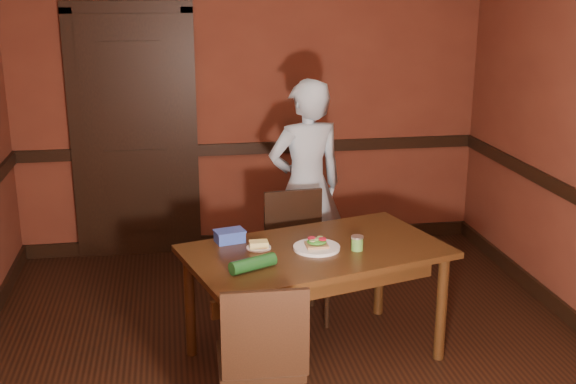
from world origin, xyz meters
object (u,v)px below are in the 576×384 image
object	(u,v)px
sauce_jar	(357,243)
cheese_saucer	(259,246)
chair_far	(295,260)
chair_near	(260,357)
person	(306,187)
sandwich_plate	(317,246)
food_tub	(230,236)
dining_table	(315,303)

from	to	relation	value
sauce_jar	cheese_saucer	xyz separation A→B (m)	(-0.59, 0.12, -0.03)
chair_far	chair_near	bearing A→B (deg)	-112.84
person	sandwich_plate	xyz separation A→B (m)	(-0.14, -1.09, -0.06)
chair_far	food_tub	xyz separation A→B (m)	(-0.47, -0.34, 0.32)
person	cheese_saucer	world-z (taller)	person
chair_near	cheese_saucer	world-z (taller)	chair_near
chair_near	food_tub	bearing A→B (deg)	-84.60
cheese_saucer	dining_table	bearing A→B (deg)	-10.03
chair_far	sauce_jar	distance (m)	0.74
chair_far	sandwich_plate	xyz separation A→B (m)	(0.04, -0.55, 0.30)
food_tub	sauce_jar	bearing A→B (deg)	-33.28
dining_table	chair_far	size ratio (longest dim) A/B	1.74
sandwich_plate	food_tub	bearing A→B (deg)	157.40
chair_near	food_tub	size ratio (longest dim) A/B	4.36
sandwich_plate	cheese_saucer	distance (m)	0.35
chair_far	chair_near	xyz separation A→B (m)	(-0.41, -1.30, 0.01)
sandwich_plate	sauce_jar	distance (m)	0.25
person	sandwich_plate	size ratio (longest dim) A/B	5.69
sauce_jar	food_tub	world-z (taller)	sauce_jar
chair_near	sauce_jar	xyz separation A→B (m)	(0.69, 0.70, 0.32)
person	cheese_saucer	distance (m)	1.13
chair_far	food_tub	world-z (taller)	chair_far
sandwich_plate	chair_near	bearing A→B (deg)	-120.66
person	sauce_jar	bearing A→B (deg)	82.58
sauce_jar	cheese_saucer	bearing A→B (deg)	168.00
dining_table	sandwich_plate	distance (m)	0.39
chair_far	chair_near	distance (m)	1.37
sauce_jar	food_tub	size ratio (longest dim) A/B	0.43
chair_far	sandwich_plate	distance (m)	0.63
dining_table	food_tub	bearing A→B (deg)	142.28
chair_near	food_tub	distance (m)	1.02
person	chair_near	bearing A→B (deg)	59.98
dining_table	chair_near	size ratio (longest dim) A/B	1.72
dining_table	cheese_saucer	distance (m)	0.52
dining_table	food_tub	xyz separation A→B (m)	(-0.51, 0.20, 0.40)
person	sauce_jar	size ratio (longest dim) A/B	18.07
cheese_saucer	food_tub	world-z (taller)	food_tub
dining_table	chair_near	xyz separation A→B (m)	(-0.44, -0.77, 0.09)
dining_table	sandwich_plate	bearing A→B (deg)	-82.09
chair_far	sandwich_plate	world-z (taller)	chair_far
chair_near	food_tub	xyz separation A→B (m)	(-0.06, 0.97, 0.32)
sandwich_plate	food_tub	xyz separation A→B (m)	(-0.51, 0.21, 0.02)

